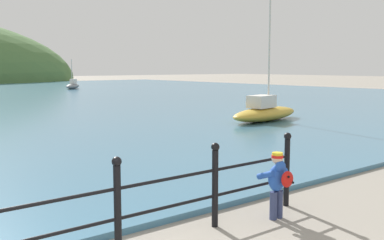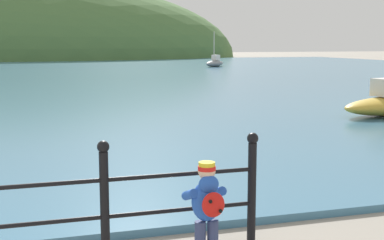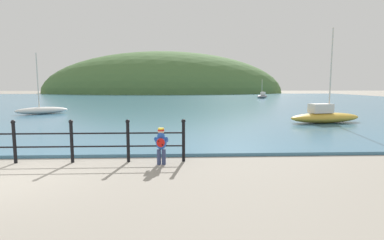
# 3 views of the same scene
# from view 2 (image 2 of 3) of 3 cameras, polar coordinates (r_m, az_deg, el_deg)

# --- Properties ---
(far_hillside) EXTENTS (60.71, 33.39, 20.98)m
(far_hillside) POSITION_cam_2_polar(r_m,az_deg,el_deg) (74.52, -18.53, 6.28)
(far_hillside) COLOR #476B38
(far_hillside) RESTS_ON ground
(child_in_coat) EXTENTS (0.38, 0.52, 1.00)m
(child_in_coat) POSITION_cam_2_polar(r_m,az_deg,el_deg) (5.21, 1.64, -8.83)
(child_in_coat) COLOR navy
(child_in_coat) RESTS_ON ground
(boat_blue_hull) EXTENTS (2.62, 2.71, 2.87)m
(boat_blue_hull) POSITION_cam_2_polar(r_m,az_deg,el_deg) (44.62, 2.45, 6.13)
(boat_blue_hull) COLOR gray
(boat_blue_hull) RESTS_ON water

